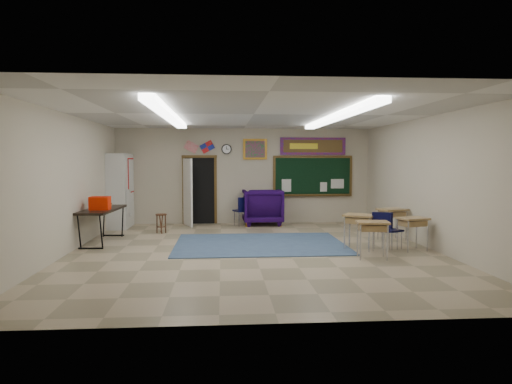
{
  "coord_description": "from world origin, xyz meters",
  "views": [
    {
      "loc": [
        -0.68,
        -9.93,
        2.01
      ],
      "look_at": [
        0.16,
        1.5,
        1.2
      ],
      "focal_mm": 32.0,
      "sensor_mm": 36.0,
      "label": 1
    }
  ],
  "objects": [
    {
      "name": "student_desk_front_left",
      "position": [
        2.37,
        -0.0,
        0.44
      ],
      "size": [
        0.82,
        0.77,
        0.79
      ],
      "rotation": [
        0.0,
        0.0,
        -0.56
      ],
      "color": "olive",
      "rests_on": "floor"
    },
    {
      "name": "framed_art_print",
      "position": [
        0.35,
        4.47,
        2.35
      ],
      "size": [
        0.75,
        0.05,
        0.65
      ],
      "color": "#9E6C1E",
      "rests_on": "back_wall"
    },
    {
      "name": "doorway",
      "position": [
        -1.5,
        4.35,
        1.06
      ],
      "size": [
        1.1,
        0.89,
        2.16
      ],
      "color": "black",
      "rests_on": "back_wall"
    },
    {
      "name": "right_wall",
      "position": [
        4.0,
        0.0,
        1.5
      ],
      "size": [
        0.04,
        9.0,
        3.0
      ],
      "primitive_type": "cube",
      "color": "#ABA58A",
      "rests_on": "floor"
    },
    {
      "name": "front_wall",
      "position": [
        0.0,
        -4.5,
        1.5
      ],
      "size": [
        8.0,
        0.04,
        3.0
      ],
      "primitive_type": "cube",
      "color": "#ABA58A",
      "rests_on": "floor"
    },
    {
      "name": "chalkboard",
      "position": [
        2.2,
        4.46,
        1.46
      ],
      "size": [
        2.55,
        0.14,
        1.3
      ],
      "color": "#523A17",
      "rests_on": "back_wall"
    },
    {
      "name": "student_desk_back_right",
      "position": [
        3.52,
        -0.2,
        0.41
      ],
      "size": [
        0.71,
        0.6,
        0.74
      ],
      "rotation": [
        0.0,
        0.0,
        0.26
      ],
      "color": "olive",
      "rests_on": "floor"
    },
    {
      "name": "left_wall",
      "position": [
        -4.0,
        0.0,
        1.5
      ],
      "size": [
        0.04,
        9.0,
        3.0
      ],
      "primitive_type": "cube",
      "color": "#ABA58A",
      "rests_on": "floor"
    },
    {
      "name": "student_chair_reading",
      "position": [
        -0.11,
        3.89,
        0.45
      ],
      "size": [
        0.58,
        0.58,
        0.89
      ],
      "primitive_type": null,
      "rotation": [
        0.0,
        0.0,
        3.54
      ],
      "color": "black",
      "rests_on": "floor"
    },
    {
      "name": "wall_clock",
      "position": [
        -0.55,
        4.47,
        2.35
      ],
      "size": [
        0.32,
        0.05,
        0.32
      ],
      "color": "black",
      "rests_on": "back_wall"
    },
    {
      "name": "wingback_armchair",
      "position": [
        0.55,
        4.15,
        0.56
      ],
      "size": [
        1.23,
        1.26,
        1.12
      ],
      "primitive_type": "imported",
      "rotation": [
        0.0,
        0.0,
        3.17
      ],
      "color": "#170532",
      "rests_on": "floor"
    },
    {
      "name": "bulletin_board",
      "position": [
        2.2,
        4.47,
        2.45
      ],
      "size": [
        2.1,
        0.05,
        0.55
      ],
      "color": "#B51F0F",
      "rests_on": "back_wall"
    },
    {
      "name": "fluorescent_strips",
      "position": [
        0.0,
        0.0,
        2.94
      ],
      "size": [
        3.86,
        6.0,
        0.1
      ],
      "primitive_type": null,
      "color": "white",
      "rests_on": "ceiling"
    },
    {
      "name": "area_rug",
      "position": [
        0.2,
        0.8,
        0.01
      ],
      "size": [
        4.0,
        3.0,
        0.02
      ],
      "primitive_type": "cube",
      "color": "#38526C",
      "rests_on": "floor"
    },
    {
      "name": "floor",
      "position": [
        0.0,
        0.0,
        0.0
      ],
      "size": [
        9.0,
        9.0,
        0.0
      ],
      "primitive_type": "plane",
      "color": "tan",
      "rests_on": "ground"
    },
    {
      "name": "ceiling",
      "position": [
        0.0,
        0.0,
        3.0
      ],
      "size": [
        8.0,
        9.0,
        0.04
      ],
      "primitive_type": "cube",
      "color": "white",
      "rests_on": "back_wall"
    },
    {
      "name": "storage_cabinet",
      "position": [
        -3.71,
        3.85,
        1.1
      ],
      "size": [
        0.59,
        1.25,
        2.2
      ],
      "color": "beige",
      "rests_on": "floor"
    },
    {
      "name": "wooden_stool",
      "position": [
        -2.37,
        2.65,
        0.28
      ],
      "size": [
        0.3,
        0.3,
        0.53
      ],
      "color": "#452914",
      "rests_on": "floor"
    },
    {
      "name": "student_chair_desk_a",
      "position": [
        2.83,
        -0.15,
        0.44
      ],
      "size": [
        0.57,
        0.57,
        0.87
      ],
      "primitive_type": null,
      "rotation": [
        0.0,
        0.0,
        2.75
      ],
      "color": "black",
      "rests_on": "floor"
    },
    {
      "name": "back_wall",
      "position": [
        0.0,
        4.5,
        1.5
      ],
      "size": [
        8.0,
        0.04,
        3.0
      ],
      "primitive_type": "cube",
      "color": "#ABA58A",
      "rests_on": "floor"
    },
    {
      "name": "student_desk_back_left",
      "position": [
        2.36,
        -0.94,
        0.43
      ],
      "size": [
        0.7,
        0.57,
        0.77
      ],
      "rotation": [
        0.0,
        0.0,
        -0.15
      ],
      "color": "olive",
      "rests_on": "floor"
    },
    {
      "name": "student_desk_front_right",
      "position": [
        3.56,
        1.13,
        0.44
      ],
      "size": [
        0.78,
        0.66,
        0.79
      ],
      "rotation": [
        0.0,
        0.0,
        0.29
      ],
      "color": "olive",
      "rests_on": "floor"
    },
    {
      "name": "wall_flags",
      "position": [
        -1.4,
        4.44,
        2.48
      ],
      "size": [
        1.16,
        0.06,
        0.7
      ],
      "primitive_type": null,
      "color": "red",
      "rests_on": "back_wall"
    },
    {
      "name": "student_chair_desk_b",
      "position": [
        3.15,
        0.06,
        0.4
      ],
      "size": [
        0.53,
        0.53,
        0.79
      ],
      "primitive_type": null,
      "rotation": [
        0.0,
        0.0,
        0.45
      ],
      "color": "black",
      "rests_on": "floor"
    },
    {
      "name": "folding_table",
      "position": [
        -3.61,
        1.34,
        0.45
      ],
      "size": [
        0.77,
        2.04,
        1.14
      ],
      "rotation": [
        0.0,
        0.0,
        -0.05
      ],
      "color": "black",
      "rests_on": "floor"
    }
  ]
}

